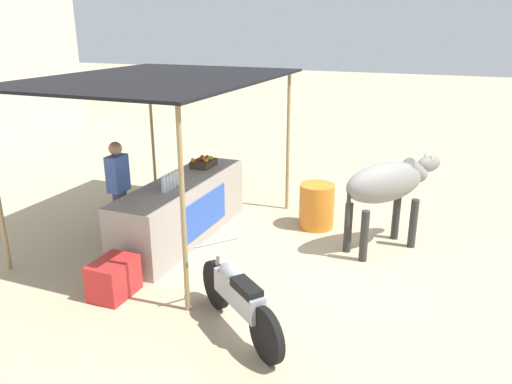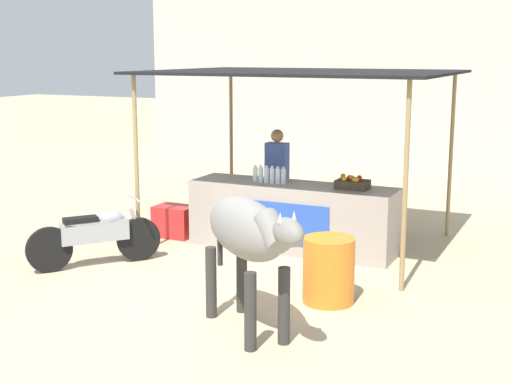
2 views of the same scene
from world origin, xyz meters
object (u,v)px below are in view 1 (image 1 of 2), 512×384
fruit_crate (204,163)px  water_barrel (317,206)px  vendor_behind_counter (119,193)px  cooler_box (114,278)px  cow (388,185)px  stall_counter (182,210)px  motorcycle_parked (238,297)px

fruit_crate → water_barrel: 2.08m
vendor_behind_counter → water_barrel: bearing=-55.6°
cooler_box → vendor_behind_counter: bearing=32.1°
water_barrel → cow: bearing=-110.4°
water_barrel → fruit_crate: bearing=100.4°
stall_counter → vendor_behind_counter: (-0.58, 0.75, 0.37)m
fruit_crate → motorcycle_parked: (-2.92, -1.93, -0.61)m
fruit_crate → water_barrel: fruit_crate is taller
vendor_behind_counter → cooler_box: (-1.36, -0.85, -0.61)m
stall_counter → cow: size_ratio=1.82×
stall_counter → cow: 3.22m
cooler_box → stall_counter: bearing=2.9°
cooler_box → motorcycle_parked: 1.80m
cooler_box → water_barrel: bearing=-29.5°
fruit_crate → motorcycle_parked: size_ratio=0.30×
motorcycle_parked → stall_counter: bearing=42.5°
stall_counter → cow: (0.79, -3.07, 0.55)m
vendor_behind_counter → motorcycle_parked: vendor_behind_counter is taller
fruit_crate → cooler_box: fruit_crate is taller
stall_counter → cooler_box: stall_counter is taller
fruit_crate → vendor_behind_counter: (-1.45, 0.70, -0.19)m
cow → motorcycle_parked: bearing=157.2°
stall_counter → cow: cow is taller
fruit_crate → motorcycle_parked: bearing=-146.5°
vendor_behind_counter → motorcycle_parked: bearing=-119.2°
fruit_crate → vendor_behind_counter: 1.62m
stall_counter → motorcycle_parked: (-2.05, -1.88, -0.05)m
fruit_crate → cow: size_ratio=0.27×
cooler_box → cow: 4.11m
stall_counter → vendor_behind_counter: bearing=127.5°
vendor_behind_counter → cooler_box: bearing=-147.9°
cow → cooler_box: bearing=132.4°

